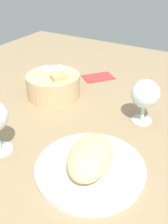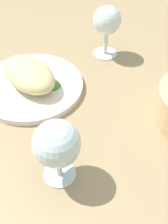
{
  "view_description": "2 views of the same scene",
  "coord_description": "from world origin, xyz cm",
  "views": [
    {
      "loc": [
        -52.38,
        -31.71,
        40.34
      ],
      "look_at": [
        -3.16,
        -2.79,
        4.96
      ],
      "focal_mm": 41.71,
      "sensor_mm": 36.0,
      "label": 1
    },
    {
      "loc": [
        35.5,
        -23.55,
        44.04
      ],
      "look_at": [
        0.17,
        -6.61,
        4.82
      ],
      "focal_mm": 47.42,
      "sensor_mm": 36.0,
      "label": 2
    }
  ],
  "objects": [
    {
      "name": "ground_plane",
      "position": [
        0.0,
        0.0,
        -1.0
      ],
      "size": [
        140.0,
        140.0,
        2.0
      ],
      "primitive_type": "cube",
      "color": "#9E845E"
    },
    {
      "name": "plate",
      "position": [
        -16.31,
        -12.09,
        0.7
      ],
      "size": [
        23.66,
        23.66,
        1.4
      ],
      "primitive_type": "cylinder",
      "color": "white",
      "rests_on": "ground_plane"
    },
    {
      "name": "omelette",
      "position": [
        -16.31,
        -12.09,
        4.1
      ],
      "size": [
        16.63,
        12.43,
        5.4
      ],
      "primitive_type": "ellipsoid",
      "rotation": [
        0.0,
        0.0,
        0.25
      ],
      "color": "#E1CD88",
      "rests_on": "plate"
    },
    {
      "name": "lettuce_garnish",
      "position": [
        -13.45,
        -7.9,
        2.29
      ],
      "size": [
        3.75,
        3.75,
        1.78
      ],
      "primitive_type": "cone",
      "color": "#398A2D",
      "rests_on": "plate"
    },
    {
      "name": "wine_glass_near",
      "position": [
        7.87,
        -14.97,
        8.16
      ],
      "size": [
        7.73,
        7.73,
        12.41
      ],
      "color": "silver",
      "rests_on": "ground_plane"
    },
    {
      "name": "wine_glass_far",
      "position": [
        -21.24,
        9.79,
        8.9
      ],
      "size": [
        6.97,
        6.97,
        13.05
      ],
      "color": "silver",
      "rests_on": "ground_plane"
    }
  ]
}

